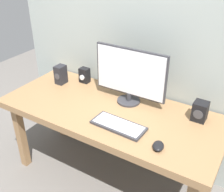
{
  "coord_description": "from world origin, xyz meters",
  "views": [
    {
      "loc": [
        0.93,
        -1.48,
        1.83
      ],
      "look_at": [
        0.02,
        0.0,
        0.83
      ],
      "focal_mm": 43.63,
      "sensor_mm": 36.0,
      "label": 1
    }
  ],
  "objects_px": {
    "speaker_left": "(61,75)",
    "audio_controller": "(85,75)",
    "desk": "(110,117)",
    "mouse": "(158,146)",
    "monitor": "(130,75)",
    "keyboard_primary": "(118,125)",
    "speaker_right": "(200,111)"
  },
  "relations": [
    {
      "from": "monitor",
      "to": "speaker_right",
      "type": "height_order",
      "value": "monitor"
    },
    {
      "from": "desk",
      "to": "mouse",
      "type": "distance_m",
      "value": 0.55
    },
    {
      "from": "desk",
      "to": "speaker_left",
      "type": "xyz_separation_m",
      "value": [
        -0.6,
        0.14,
        0.16
      ]
    },
    {
      "from": "monitor",
      "to": "keyboard_primary",
      "type": "distance_m",
      "value": 0.42
    },
    {
      "from": "speaker_right",
      "to": "speaker_left",
      "type": "relative_size",
      "value": 0.85
    },
    {
      "from": "desk",
      "to": "speaker_left",
      "type": "height_order",
      "value": "speaker_left"
    },
    {
      "from": "keyboard_primary",
      "to": "desk",
      "type": "bearing_deg",
      "value": 137.08
    },
    {
      "from": "desk",
      "to": "keyboard_primary",
      "type": "distance_m",
      "value": 0.25
    },
    {
      "from": "speaker_right",
      "to": "speaker_left",
      "type": "bearing_deg",
      "value": -176.74
    },
    {
      "from": "keyboard_primary",
      "to": "audio_controller",
      "type": "distance_m",
      "value": 0.74
    },
    {
      "from": "speaker_right",
      "to": "keyboard_primary",
      "type": "bearing_deg",
      "value": -140.11
    },
    {
      "from": "desk",
      "to": "keyboard_primary",
      "type": "bearing_deg",
      "value": -42.92
    },
    {
      "from": "speaker_left",
      "to": "audio_controller",
      "type": "relative_size",
      "value": 1.24
    },
    {
      "from": "mouse",
      "to": "speaker_left",
      "type": "xyz_separation_m",
      "value": [
        -1.1,
        0.37,
        0.07
      ]
    },
    {
      "from": "mouse",
      "to": "speaker_right",
      "type": "relative_size",
      "value": 0.71
    },
    {
      "from": "mouse",
      "to": "speaker_left",
      "type": "relative_size",
      "value": 0.6
    },
    {
      "from": "monitor",
      "to": "audio_controller",
      "type": "relative_size",
      "value": 4.34
    },
    {
      "from": "audio_controller",
      "to": "speaker_left",
      "type": "bearing_deg",
      "value": -143.52
    },
    {
      "from": "keyboard_primary",
      "to": "mouse",
      "type": "relative_size",
      "value": 3.85
    },
    {
      "from": "monitor",
      "to": "audio_controller",
      "type": "height_order",
      "value": "monitor"
    },
    {
      "from": "mouse",
      "to": "desk",
      "type": "bearing_deg",
      "value": 138.43
    },
    {
      "from": "monitor",
      "to": "audio_controller",
      "type": "bearing_deg",
      "value": 169.94
    },
    {
      "from": "desk",
      "to": "speaker_right",
      "type": "height_order",
      "value": "speaker_right"
    },
    {
      "from": "keyboard_primary",
      "to": "speaker_left",
      "type": "bearing_deg",
      "value": 158.5
    },
    {
      "from": "speaker_left",
      "to": "audio_controller",
      "type": "bearing_deg",
      "value": 36.48
    },
    {
      "from": "keyboard_primary",
      "to": "audio_controller",
      "type": "xyz_separation_m",
      "value": [
        -0.6,
        0.43,
        0.06
      ]
    },
    {
      "from": "desk",
      "to": "speaker_left",
      "type": "relative_size",
      "value": 10.26
    },
    {
      "from": "speaker_left",
      "to": "audio_controller",
      "type": "xyz_separation_m",
      "value": [
        0.17,
        0.12,
        -0.02
      ]
    },
    {
      "from": "keyboard_primary",
      "to": "mouse",
      "type": "height_order",
      "value": "mouse"
    },
    {
      "from": "speaker_right",
      "to": "desk",
      "type": "bearing_deg",
      "value": -160.97
    },
    {
      "from": "audio_controller",
      "to": "speaker_right",
      "type": "bearing_deg",
      "value": -3.01
    },
    {
      "from": "desk",
      "to": "mouse",
      "type": "relative_size",
      "value": 17.06
    }
  ]
}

